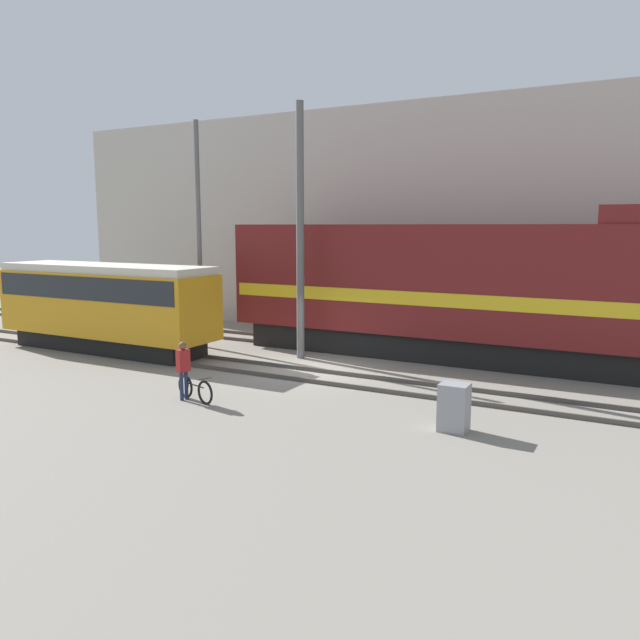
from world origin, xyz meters
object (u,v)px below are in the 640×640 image
Objects in this scene: bicycle at (195,389)px; utility_pole_center at (300,233)px; person at (183,365)px; signal_box at (454,407)px; freight_locomotive at (444,289)px; utility_pole_left at (199,236)px; streetcar at (106,302)px.

utility_pole_center is (-0.32, 6.64, 4.42)m from bicycle.
person reaches higher than signal_box.
freight_locomotive is 14.04× the size of signal_box.
utility_pole_center reaches higher than signal_box.
utility_pole_left is at bearing 125.45° from person.
freight_locomotive is 10.19× the size of bicycle.
bicycle is (-4.51, -9.15, -2.32)m from freight_locomotive.
person is 0.19× the size of utility_pole_left.
streetcar is 8.49m from utility_pole_center.
utility_pole_left reaches higher than signal_box.
utility_pole_left is 7.71× the size of signal_box.
freight_locomotive is at bearing 14.54° from utility_pole_left.
freight_locomotive reaches higher than signal_box.
freight_locomotive is 8.91m from signal_box.
signal_box is at bearing -36.43° from utility_pole_center.
utility_pole_center is at bearing 18.17° from streetcar.
bicycle is at bearing -87.23° from utility_pole_center.
signal_box is at bearing -24.40° from utility_pole_left.
utility_pole_center reaches higher than person.
utility_pole_center reaches higher than utility_pole_left.
bicycle is 0.17× the size of utility_pole_center.
streetcar is at bearing 151.09° from person.
freight_locomotive is at bearing 63.75° from bicycle.
person is 0.18× the size of utility_pole_center.
utility_pole_left is 14.31m from signal_box.
utility_pole_left reaches higher than bicycle.
utility_pole_center is at bearing -152.61° from freight_locomotive.
person is at bearing -90.54° from utility_pole_center.
person is (-0.38, -0.04, 0.70)m from bicycle.
person is at bearing -118.06° from freight_locomotive.
streetcar is 15.70m from signal_box.
utility_pole_center reaches higher than bicycle.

